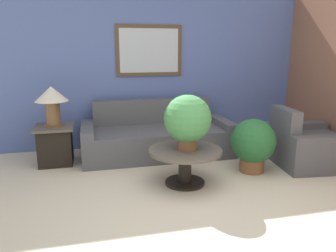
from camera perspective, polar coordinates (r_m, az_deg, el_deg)
ground_plane at (r=3.35m, az=6.92°, el=-15.88°), size 20.00×20.00×0.00m
wall_back at (r=5.56m, az=-2.56°, el=10.06°), size 7.07×0.09×2.60m
couch_main at (r=5.13m, az=-1.93°, el=-2.03°), size 2.28×0.97×0.82m
armchair at (r=5.10m, az=23.06°, el=-3.25°), size 1.05×1.09×0.82m
coffee_table at (r=4.01m, az=2.99°, el=-5.69°), size 0.89×0.89×0.45m
side_table at (r=4.98m, az=-19.00°, el=-3.06°), size 0.54×0.54×0.56m
table_lamp at (r=4.84m, az=-19.59°, el=4.48°), size 0.46×0.46×0.56m
potted_plant_on_table at (r=3.89m, az=3.43°, el=1.09°), size 0.57×0.57×0.66m
potted_plant_floor at (r=4.52m, az=14.59°, el=-2.91°), size 0.60×0.60×0.73m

